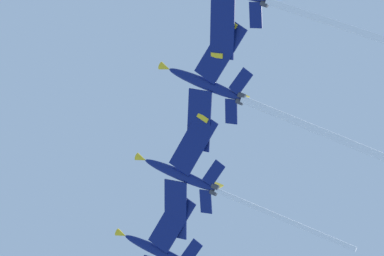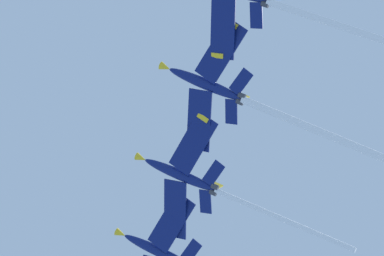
# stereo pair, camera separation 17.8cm
# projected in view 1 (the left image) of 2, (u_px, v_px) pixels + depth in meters

# --- Properties ---
(jet_far_left) EXTENTS (23.46, 27.38, 16.93)m
(jet_far_left) POSITION_uv_depth(u_px,v_px,m) (262.00, 0.00, 114.77)
(jet_far_left) COLOR navy
(jet_inner_left) EXTENTS (22.80, 27.45, 16.85)m
(jet_inner_left) POSITION_uv_depth(u_px,v_px,m) (243.00, 99.00, 118.61)
(jet_inner_left) COLOR navy
(jet_centre) EXTENTS (22.88, 26.38, 16.60)m
(jet_centre) POSITION_uv_depth(u_px,v_px,m) (200.00, 183.00, 123.24)
(jet_centre) COLOR navy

